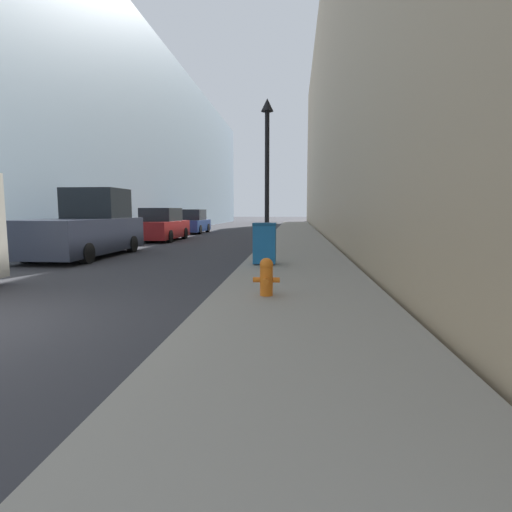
# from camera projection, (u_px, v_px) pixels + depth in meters

# --- Properties ---
(sidewalk_right) EXTENTS (3.11, 60.00, 0.15)m
(sidewalk_right) POSITION_uv_depth(u_px,v_px,m) (296.00, 238.00, 22.52)
(sidewalk_right) COLOR gray
(sidewalk_right) RESTS_ON ground
(building_left_glass) EXTENTS (12.00, 60.00, 13.32)m
(building_left_glass) POSITION_uv_depth(u_px,v_px,m) (99.00, 146.00, 31.17)
(building_left_glass) COLOR #849EB2
(building_left_glass) RESTS_ON ground
(building_right_stone) EXTENTS (12.00, 60.00, 18.24)m
(building_right_stone) POSITION_uv_depth(u_px,v_px,m) (404.00, 106.00, 28.67)
(building_right_stone) COLOR tan
(building_right_stone) RESTS_ON ground
(fire_hydrant) EXTENTS (0.46, 0.35, 0.66)m
(fire_hydrant) POSITION_uv_depth(u_px,v_px,m) (266.00, 276.00, 6.90)
(fire_hydrant) COLOR orange
(fire_hydrant) RESTS_ON sidewalk_right
(trash_bin) EXTENTS (0.62, 0.57, 1.14)m
(trash_bin) POSITION_uv_depth(u_px,v_px,m) (265.00, 243.00, 10.91)
(trash_bin) COLOR #19609E
(trash_bin) RESTS_ON sidewalk_right
(lamppost) EXTENTS (0.44, 0.44, 5.37)m
(lamppost) POSITION_uv_depth(u_px,v_px,m) (267.00, 162.00, 14.18)
(lamppost) COLOR black
(lamppost) RESTS_ON sidewalk_right
(pickup_truck) EXTENTS (2.21, 5.53, 2.43)m
(pickup_truck) POSITION_uv_depth(u_px,v_px,m) (87.00, 229.00, 14.11)
(pickup_truck) COLOR #232838
(pickup_truck) RESTS_ON ground
(parked_sedan_near) EXTENTS (1.96, 4.69, 1.76)m
(parked_sedan_near) POSITION_uv_depth(u_px,v_px,m) (162.00, 226.00, 21.66)
(parked_sedan_near) COLOR maroon
(parked_sedan_near) RESTS_ON ground
(parked_sedan_far) EXTENTS (1.82, 4.24, 1.70)m
(parked_sedan_far) POSITION_uv_depth(u_px,v_px,m) (193.00, 222.00, 28.74)
(parked_sedan_far) COLOR navy
(parked_sedan_far) RESTS_ON ground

